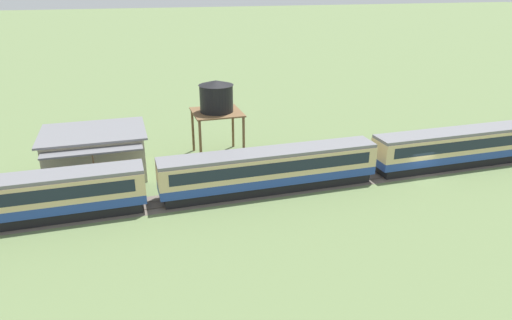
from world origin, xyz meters
TOP-DOWN VIEW (x-y plane):
  - ground_plane at (0.00, 0.00)m, footprint 600.00×600.00m
  - passenger_train at (-15.25, 1.34)m, footprint 107.04×3.02m
  - railway_track at (-6.86, 1.34)m, footprint 159.53×3.60m
  - station_building at (-30.98, 9.91)m, footprint 9.99×8.90m
  - water_tower at (-18.19, 11.53)m, footprint 5.19×5.19m

SIDE VIEW (x-z plane):
  - ground_plane at x=0.00m, z-range 0.00..0.00m
  - railway_track at x=-6.86m, z-range -0.01..0.03m
  - passenger_train at x=-15.25m, z-range 0.22..4.14m
  - station_building at x=-30.98m, z-range 0.03..4.62m
  - water_tower at x=-18.19m, z-range 2.28..10.78m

